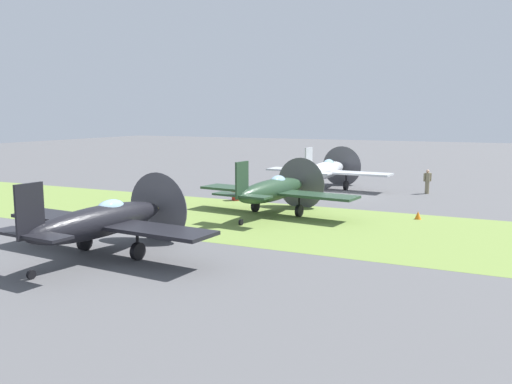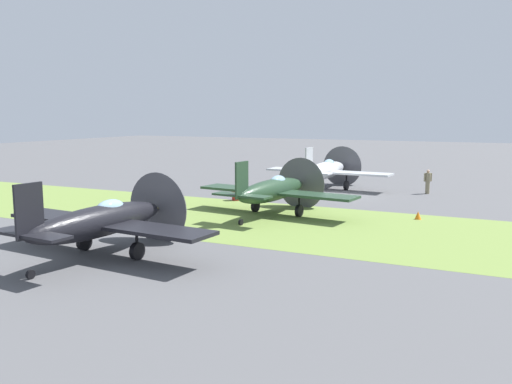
{
  "view_description": "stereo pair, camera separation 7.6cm",
  "coord_description": "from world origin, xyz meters",
  "px_view_note": "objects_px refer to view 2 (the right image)",
  "views": [
    {
      "loc": [
        11.03,
        -36.66,
        5.66
      ],
      "look_at": [
        -2.1,
        -9.4,
        1.26
      ],
      "focal_mm": 37.68,
      "sensor_mm": 36.0,
      "label": 1
    },
    {
      "loc": [
        11.1,
        -36.62,
        5.66
      ],
      "look_at": [
        -2.1,
        -9.4,
        1.26
      ],
      "focal_mm": 37.68,
      "sensor_mm": 36.0,
      "label": 2
    }
  ],
  "objects_px": {
    "ground_crew_chief": "(428,181)",
    "fuel_drum": "(236,194)",
    "airplane_lead": "(327,170)",
    "airplane_wingman": "(274,190)",
    "ground_crew_mechanic": "(327,168)",
    "runway_marker_cone": "(418,215)",
    "airplane_trail": "(102,221)"
  },
  "relations": [
    {
      "from": "airplane_trail",
      "to": "runway_marker_cone",
      "type": "distance_m",
      "value": 16.83
    },
    {
      "from": "airplane_trail",
      "to": "fuel_drum",
      "type": "bearing_deg",
      "value": 101.49
    },
    {
      "from": "airplane_trail",
      "to": "fuel_drum",
      "type": "relative_size",
      "value": 10.92
    },
    {
      "from": "runway_marker_cone",
      "to": "airplane_wingman",
      "type": "bearing_deg",
      "value": -163.23
    },
    {
      "from": "airplane_lead",
      "to": "runway_marker_cone",
      "type": "xyz_separation_m",
      "value": [
        8.25,
        -9.1,
        -1.24
      ]
    },
    {
      "from": "airplane_lead",
      "to": "airplane_wingman",
      "type": "distance_m",
      "value": 11.4
    },
    {
      "from": "ground_crew_mechanic",
      "to": "airplane_trail",
      "type": "bearing_deg",
      "value": 94.74
    },
    {
      "from": "airplane_lead",
      "to": "airplane_trail",
      "type": "relative_size",
      "value": 1.0
    },
    {
      "from": "airplane_lead",
      "to": "fuel_drum",
      "type": "relative_size",
      "value": 10.92
    },
    {
      "from": "ground_crew_mechanic",
      "to": "runway_marker_cone",
      "type": "distance_m",
      "value": 19.32
    },
    {
      "from": "runway_marker_cone",
      "to": "ground_crew_mechanic",
      "type": "bearing_deg",
      "value": 123.19
    },
    {
      "from": "airplane_wingman",
      "to": "fuel_drum",
      "type": "distance_m",
      "value": 5.84
    },
    {
      "from": "airplane_lead",
      "to": "ground_crew_mechanic",
      "type": "relative_size",
      "value": 5.68
    },
    {
      "from": "airplane_trail",
      "to": "ground_crew_chief",
      "type": "relative_size",
      "value": 5.68
    },
    {
      "from": "ground_crew_mechanic",
      "to": "runway_marker_cone",
      "type": "bearing_deg",
      "value": 126.9
    },
    {
      "from": "airplane_lead",
      "to": "airplane_wingman",
      "type": "bearing_deg",
      "value": -82.79
    },
    {
      "from": "fuel_drum",
      "to": "runway_marker_cone",
      "type": "relative_size",
      "value": 2.05
    },
    {
      "from": "ground_crew_chief",
      "to": "ground_crew_mechanic",
      "type": "height_order",
      "value": "same"
    },
    {
      "from": "ground_crew_mechanic",
      "to": "fuel_drum",
      "type": "bearing_deg",
      "value": 88.44
    },
    {
      "from": "airplane_lead",
      "to": "airplane_wingman",
      "type": "relative_size",
      "value": 1.02
    },
    {
      "from": "airplane_lead",
      "to": "fuel_drum",
      "type": "xyz_separation_m",
      "value": [
        -3.68,
        -7.64,
        -1.01
      ]
    },
    {
      "from": "airplane_trail",
      "to": "runway_marker_cone",
      "type": "relative_size",
      "value": 22.33
    },
    {
      "from": "airplane_trail",
      "to": "ground_crew_mechanic",
      "type": "bearing_deg",
      "value": 95.3
    },
    {
      "from": "ground_crew_chief",
      "to": "fuel_drum",
      "type": "height_order",
      "value": "ground_crew_chief"
    },
    {
      "from": "ground_crew_chief",
      "to": "ground_crew_mechanic",
      "type": "relative_size",
      "value": 1.0
    },
    {
      "from": "airplane_trail",
      "to": "ground_crew_chief",
      "type": "xyz_separation_m",
      "value": [
        9.06,
        23.49,
        -0.55
      ]
    },
    {
      "from": "airplane_lead",
      "to": "ground_crew_chief",
      "type": "relative_size",
      "value": 5.68
    },
    {
      "from": "ground_crew_chief",
      "to": "fuel_drum",
      "type": "distance_m",
      "value": 13.92
    },
    {
      "from": "airplane_lead",
      "to": "runway_marker_cone",
      "type": "bearing_deg",
      "value": -44.08
    },
    {
      "from": "airplane_wingman",
      "to": "airplane_trail",
      "type": "relative_size",
      "value": 0.98
    },
    {
      "from": "ground_crew_chief",
      "to": "airplane_wingman",
      "type": "bearing_deg",
      "value": 22.81
    },
    {
      "from": "airplane_trail",
      "to": "ground_crew_chief",
      "type": "bearing_deg",
      "value": 73.18
    }
  ]
}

